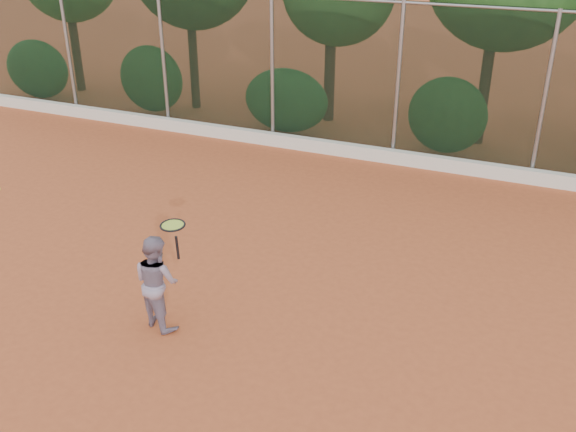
% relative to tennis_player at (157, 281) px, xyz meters
% --- Properties ---
extents(ground, '(80.00, 80.00, 0.00)m').
position_rel_tennis_player_xyz_m(ground, '(1.29, 0.49, -0.68)').
color(ground, '#B15129').
rests_on(ground, ground).
extents(concrete_curb, '(24.00, 0.20, 0.30)m').
position_rel_tennis_player_xyz_m(concrete_curb, '(1.29, 7.31, -0.53)').
color(concrete_curb, silver).
rests_on(concrete_curb, ground).
extents(tennis_player, '(0.80, 0.71, 1.37)m').
position_rel_tennis_player_xyz_m(tennis_player, '(0.00, 0.00, 0.00)').
color(tennis_player, gray).
rests_on(tennis_player, ground).
extents(chainlink_fence, '(24.09, 0.09, 3.50)m').
position_rel_tennis_player_xyz_m(chainlink_fence, '(1.29, 7.49, 1.18)').
color(chainlink_fence, black).
rests_on(chainlink_fence, ground).
extents(tennis_racket, '(0.35, 0.35, 0.54)m').
position_rel_tennis_player_xyz_m(tennis_racket, '(0.42, -0.11, 0.95)').
color(tennis_racket, black).
rests_on(tennis_racket, ground).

